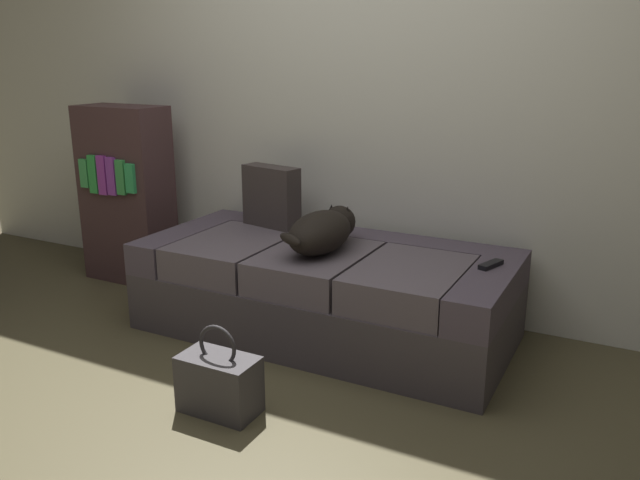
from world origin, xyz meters
name	(u,v)px	position (x,y,z in m)	size (l,w,h in m)	color
ground_plane	(192,439)	(0.00, 0.00, 0.00)	(10.00, 10.00, 0.00)	#4A432B
back_wall	(372,54)	(0.00, 1.66, 1.40)	(6.40, 0.10, 2.80)	silver
couch	(325,290)	(0.00, 1.11, 0.23)	(1.88, 0.87, 0.46)	#413B3E
dog_dark	(323,230)	(0.02, 1.05, 0.57)	(0.27, 0.60, 0.20)	black
tv_remote	(491,265)	(0.82, 1.18, 0.47)	(0.04, 0.15, 0.02)	black
throw_pillow	(271,196)	(-0.45, 1.34, 0.63)	(0.34, 0.12, 0.34)	#3A3230
handbag	(219,383)	(-0.02, 0.22, 0.13)	(0.32, 0.18, 0.38)	#3C383B
bookshelf	(127,194)	(-1.49, 1.29, 0.55)	(0.56, 0.30, 1.10)	#432C2D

